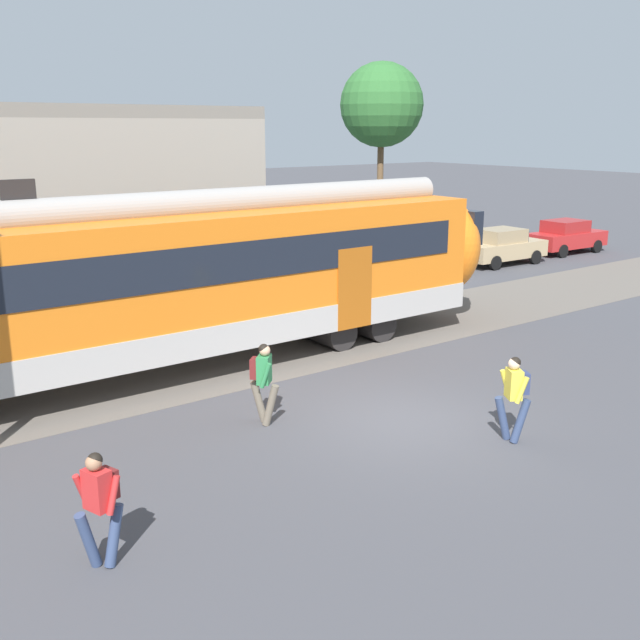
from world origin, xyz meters
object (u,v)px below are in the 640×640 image
pedestrian_green (263,377)px  parked_car_white (418,258)px  pedestrian_yellow (515,391)px  parked_car_tan (502,246)px  pedestrian_red (99,499)px  parked_car_red (566,236)px

pedestrian_green → parked_car_white: 15.61m
pedestrian_yellow → parked_car_tan: 19.09m
pedestrian_red → parked_car_red: 29.53m
pedestrian_red → pedestrian_yellow: (7.73, -0.59, 0.00)m
pedestrian_green → parked_car_white: pedestrian_green is taller
pedestrian_red → parked_car_red: bearing=24.1°
pedestrian_yellow → parked_car_tan: pedestrian_yellow is taller
parked_car_tan → parked_car_red: same height
pedestrian_yellow → parked_car_red: size_ratio=0.41×
pedestrian_green → parked_car_tan: size_ratio=0.41×
pedestrian_green → parked_car_white: (12.81, 8.92, -0.21)m
pedestrian_yellow → parked_car_red: bearing=33.3°
parked_car_red → parked_car_white: bearing=-178.9°
pedestrian_red → parked_car_white: 20.92m
pedestrian_green → pedestrian_yellow: size_ratio=1.00×
pedestrian_red → parked_car_white: pedestrian_red is taller
parked_car_tan → parked_car_red: size_ratio=1.00×
parked_car_white → parked_car_tan: same height
parked_car_white → parked_car_red: bearing=1.1°
pedestrian_yellow → parked_car_tan: size_ratio=0.41×
pedestrian_green → parked_car_tan: pedestrian_green is taller
pedestrian_yellow → parked_car_white: 15.66m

